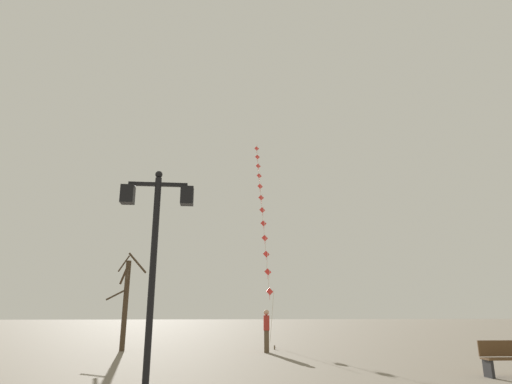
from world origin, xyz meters
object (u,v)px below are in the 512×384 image
Objects in this scene: kite_train at (262,213)px; bare_tree at (126,299)px; park_bench at (512,358)px; twin_lantern_lamp_post at (155,234)px; kite_flyer at (266,330)px.

kite_train reaches higher than bare_tree.
park_bench is (11.61, -8.73, -1.73)m from bare_tree.
kite_train is 11.05m from bare_tree.
kite_train is at bearing 75.93° from twin_lantern_lamp_post.
twin_lantern_lamp_post is 2.72× the size of kite_flyer.
kite_flyer is 0.41× the size of bare_tree.
kite_train is 8.52× the size of kite_flyer.
park_bench is at bearing -36.93° from bare_tree.
park_bench is (9.08, 1.91, -2.79)m from twin_lantern_lamp_post.
kite_flyer is 6.35m from bare_tree.
kite_train is 10.47m from kite_flyer.
kite_flyer is 1.06× the size of park_bench.
kite_train is at bearing 44.09° from bare_tree.
twin_lantern_lamp_post is at bearing -166.38° from park_bench.
twin_lantern_lamp_post is 0.32× the size of kite_train.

